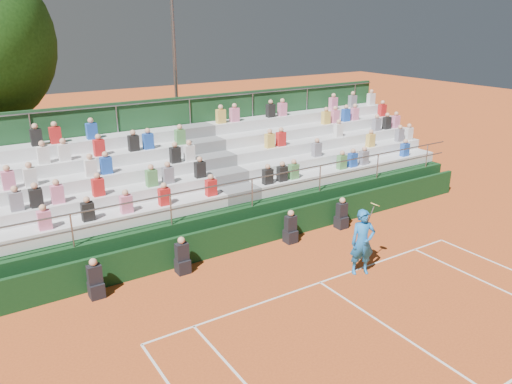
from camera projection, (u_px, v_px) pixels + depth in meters
ground at (320, 283)px, 14.67m from camera, size 90.00×90.00×0.00m
courtside_wall at (261, 230)px, 17.05m from camera, size 20.00×0.15×1.00m
line_officials at (238, 244)px, 16.10m from camera, size 9.42×0.40×1.19m
grandstand at (215, 189)px, 19.43m from camera, size 20.00×5.20×4.40m
tennis_player at (363, 242)px, 14.91m from camera, size 0.97×0.75×2.22m
floodlight_mast at (175, 64)px, 23.57m from camera, size 0.60×0.25×9.21m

